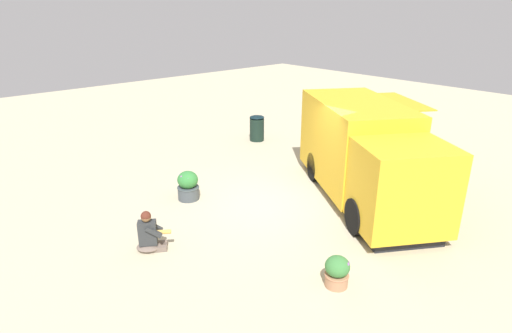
{
  "coord_description": "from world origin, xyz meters",
  "views": [
    {
      "loc": [
        -7.2,
        -7.09,
        4.9
      ],
      "look_at": [
        -0.26,
        0.74,
        0.88
      ],
      "focal_mm": 29.63,
      "sensor_mm": 36.0,
      "label": 1
    }
  ],
  "objects": [
    {
      "name": "ground_plane",
      "position": [
        0.0,
        0.0,
        0.0
      ],
      "size": [
        40.0,
        40.0,
        0.0
      ],
      "primitive_type": "plane",
      "color": "#BDB292"
    },
    {
      "name": "food_truck",
      "position": [
        1.85,
        -1.19,
        1.2
      ],
      "size": [
        4.68,
        5.68,
        2.48
      ],
      "color": "gold",
      "rests_on": "ground_plane"
    },
    {
      "name": "person_customer",
      "position": [
        -3.71,
        0.24,
        0.35
      ],
      "size": [
        0.77,
        0.67,
        0.91
      ],
      "color": "#726156",
      "rests_on": "ground_plane"
    },
    {
      "name": "planter_flowering_near",
      "position": [
        -1.71,
        1.83,
        0.39
      ],
      "size": [
        0.59,
        0.59,
        0.79
      ],
      "color": "#414950",
      "rests_on": "ground_plane"
    },
    {
      "name": "planter_flowering_far",
      "position": [
        -1.74,
        -3.18,
        0.31
      ],
      "size": [
        0.46,
        0.46,
        0.62
      ],
      "color": "#AD7957",
      "rests_on": "ground_plane"
    },
    {
      "name": "trash_bin",
      "position": [
        3.16,
        4.54,
        0.49
      ],
      "size": [
        0.56,
        0.56,
        0.97
      ],
      "color": "black",
      "rests_on": "ground_plane"
    }
  ]
}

